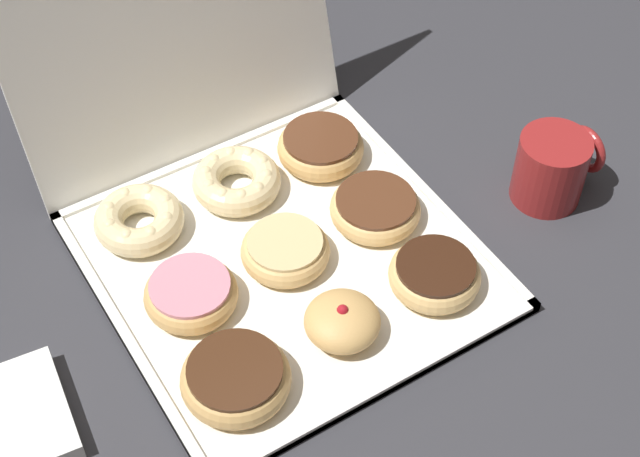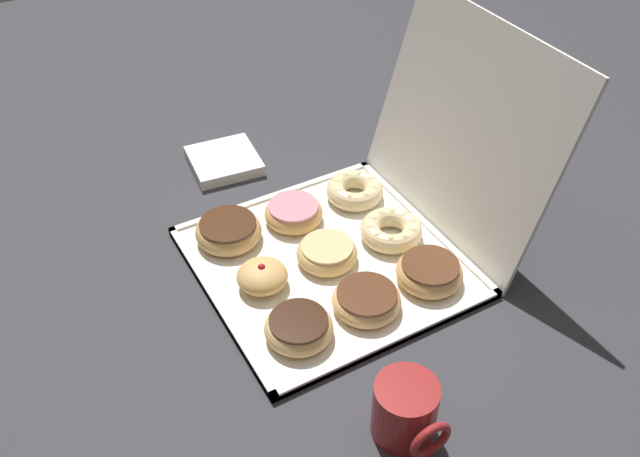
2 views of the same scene
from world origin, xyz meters
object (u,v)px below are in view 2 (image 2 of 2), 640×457
at_px(jelly_filled_donut_1, 262,276).
at_px(glazed_ring_donut_4, 329,252).
at_px(donut_box, 327,262).
at_px(cruller_donut_7, 391,230).
at_px(chocolate_frosted_donut_8, 429,272).
at_px(napkin_stack, 224,161).
at_px(coffee_mug, 406,410).
at_px(chocolate_frosted_donut_5, 364,301).
at_px(chocolate_frosted_donut_0, 228,231).
at_px(chocolate_frosted_donut_2, 299,327).
at_px(cruller_donut_6, 355,190).
at_px(pink_frosted_donut_3, 292,213).

xyz_separation_m(jelly_filled_donut_1, glazed_ring_donut_4, (0.00, 0.13, -0.00)).
relative_size(donut_box, jelly_filled_donut_1, 4.99).
bearing_deg(cruller_donut_7, chocolate_frosted_donut_8, -2.13).
bearing_deg(napkin_stack, chocolate_frosted_donut_8, 18.38).
bearing_deg(coffee_mug, chocolate_frosted_donut_5, 162.02).
relative_size(chocolate_frosted_donut_0, chocolate_frosted_donut_2, 1.10).
xyz_separation_m(donut_box, napkin_stack, (-0.37, -0.04, 0.01)).
distance_m(jelly_filled_donut_1, napkin_stack, 0.38).
bearing_deg(chocolate_frosted_donut_2, cruller_donut_6, 134.55).
bearing_deg(donut_box, chocolate_frosted_donut_8, 44.64).
distance_m(pink_frosted_donut_3, cruller_donut_6, 0.14).
bearing_deg(cruller_donut_6, chocolate_frosted_donut_5, -28.57).
bearing_deg(coffee_mug, chocolate_frosted_donut_0, -173.79).
xyz_separation_m(coffee_mug, napkin_stack, (-0.72, 0.04, -0.04)).
bearing_deg(coffee_mug, chocolate_frosted_donut_8, 137.23).
bearing_deg(chocolate_frosted_donut_0, donut_box, 43.06).
distance_m(chocolate_frosted_donut_5, napkin_stack, 0.51).
distance_m(cruller_donut_6, chocolate_frosted_donut_8, 0.26).
bearing_deg(glazed_ring_donut_4, chocolate_frosted_donut_2, -45.12).
bearing_deg(chocolate_frosted_donut_8, chocolate_frosted_donut_2, -89.97).
xyz_separation_m(chocolate_frosted_donut_2, chocolate_frosted_donut_5, (0.00, 0.12, -0.00)).
distance_m(chocolate_frosted_donut_0, jelly_filled_donut_1, 0.14).
distance_m(donut_box, cruller_donut_6, 0.19).
bearing_deg(napkin_stack, coffee_mug, -2.99).
relative_size(jelly_filled_donut_1, pink_frosted_donut_3, 0.79).
relative_size(chocolate_frosted_donut_8, napkin_stack, 0.84).
distance_m(pink_frosted_donut_3, coffee_mug, 0.49).
bearing_deg(napkin_stack, glazed_ring_donut_4, 6.38).
bearing_deg(coffee_mug, glazed_ring_donut_4, 167.23).
height_order(chocolate_frosted_donut_2, coffee_mug, coffee_mug).
bearing_deg(chocolate_frosted_donut_5, chocolate_frosted_donut_8, 90.47).
bearing_deg(donut_box, chocolate_frosted_donut_5, -1.99).
distance_m(chocolate_frosted_donut_5, coffee_mug, 0.23).
bearing_deg(chocolate_frosted_donut_5, jelly_filled_donut_1, -136.99).
bearing_deg(chocolate_frosted_donut_0, napkin_stack, 158.69).
xyz_separation_m(pink_frosted_donut_3, cruller_donut_7, (0.13, 0.14, 0.00)).
bearing_deg(coffee_mug, donut_box, 167.80).
distance_m(jelly_filled_donut_1, chocolate_frosted_donut_2, 0.13).
xyz_separation_m(chocolate_frosted_donut_5, cruller_donut_6, (-0.26, 0.14, 0.00)).
bearing_deg(chocolate_frosted_donut_2, pink_frosted_donut_3, 154.43).
distance_m(jelly_filled_donut_1, pink_frosted_donut_3, 0.18).
xyz_separation_m(pink_frosted_donut_3, chocolate_frosted_donut_8, (0.26, 0.13, 0.00)).
distance_m(glazed_ring_donut_4, napkin_stack, 0.38).
xyz_separation_m(cruller_donut_7, coffee_mug, (0.35, -0.21, 0.02)).
relative_size(chocolate_frosted_donut_2, cruller_donut_6, 0.98).
bearing_deg(cruller_donut_7, glazed_ring_donut_4, -92.12).
height_order(chocolate_frosted_donut_2, napkin_stack, chocolate_frosted_donut_2).
xyz_separation_m(cruller_donut_7, napkin_stack, (-0.38, -0.17, -0.02)).
bearing_deg(chocolate_frosted_donut_0, chocolate_frosted_donut_8, 43.84).
xyz_separation_m(jelly_filled_donut_1, pink_frosted_donut_3, (-0.13, 0.12, -0.00)).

